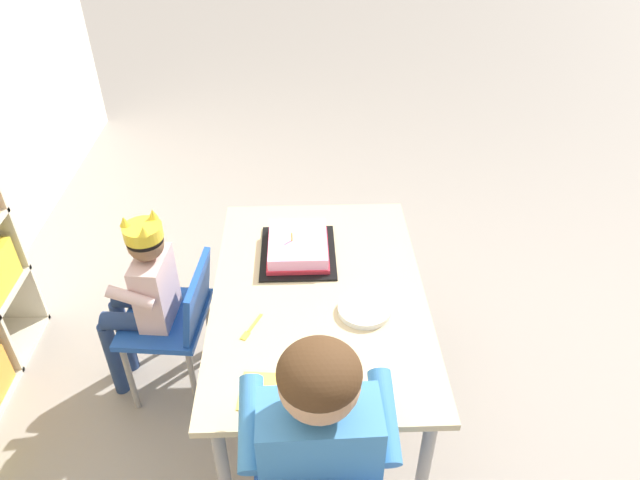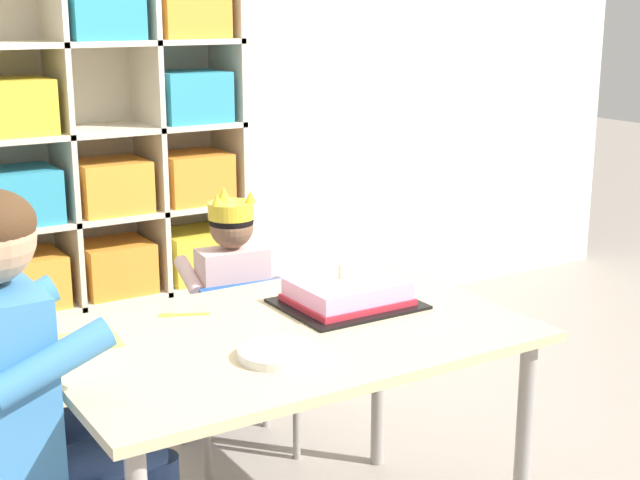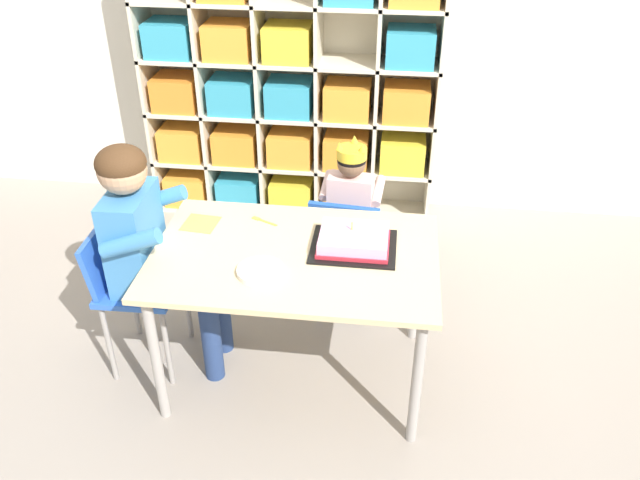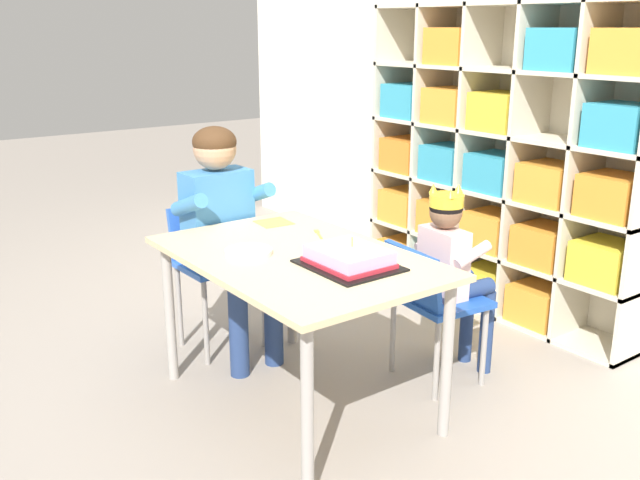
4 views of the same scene
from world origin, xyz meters
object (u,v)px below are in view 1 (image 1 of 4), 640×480
object	(u,v)px
activity_table	(319,307)
classroom_chair_blue	(176,317)
adult_helper_seated	(318,439)
paper_plate_stack	(364,309)
fork_near_child_seat	(251,329)
child_with_crown	(143,287)
birthday_cake_on_tray	(298,247)

from	to	relation	value
activity_table	classroom_chair_blue	world-z (taller)	activity_table
classroom_chair_blue	adult_helper_seated	bearing A→B (deg)	40.99
paper_plate_stack	fork_near_child_seat	distance (m)	0.38
activity_table	child_with_crown	size ratio (longest dim) A/B	1.32
activity_table	child_with_crown	bearing A→B (deg)	75.38
child_with_crown	birthday_cake_on_tray	world-z (taller)	child_with_crown
adult_helper_seated	birthday_cake_on_tray	xyz separation A→B (m)	(0.82, 0.05, 0.02)
activity_table	birthday_cake_on_tray	world-z (taller)	birthday_cake_on_tray
adult_helper_seated	paper_plate_stack	bearing A→B (deg)	-110.54
paper_plate_stack	child_with_crown	bearing A→B (deg)	71.16
classroom_chair_blue	adult_helper_seated	size ratio (longest dim) A/B	0.58
adult_helper_seated	classroom_chair_blue	bearing A→B (deg)	-56.32
activity_table	birthday_cake_on_tray	bearing A→B (deg)	17.55
classroom_chair_blue	paper_plate_stack	size ratio (longest dim) A/B	3.41
adult_helper_seated	activity_table	bearing A→B (deg)	-93.56
birthday_cake_on_tray	child_with_crown	bearing A→B (deg)	95.07
fork_near_child_seat	adult_helper_seated	bearing A→B (deg)	-128.75
activity_table	classroom_chair_blue	size ratio (longest dim) A/B	1.84
birthday_cake_on_tray	paper_plate_stack	bearing A→B (deg)	-146.21
paper_plate_stack	fork_near_child_seat	size ratio (longest dim) A/B	1.49
birthday_cake_on_tray	paper_plate_stack	size ratio (longest dim) A/B	1.89
activity_table	adult_helper_seated	distance (m)	0.60
fork_near_child_seat	paper_plate_stack	bearing A→B (deg)	-54.02
classroom_chair_blue	paper_plate_stack	bearing A→B (deg)	75.15
classroom_chair_blue	fork_near_child_seat	size ratio (longest dim) A/B	5.07
classroom_chair_blue	child_with_crown	xyz separation A→B (m)	(0.01, 0.10, 0.15)
child_with_crown	adult_helper_seated	size ratio (longest dim) A/B	0.81
birthday_cake_on_tray	fork_near_child_seat	size ratio (longest dim) A/B	2.81
birthday_cake_on_tray	fork_near_child_seat	world-z (taller)	birthday_cake_on_tray
classroom_chair_blue	birthday_cake_on_tray	xyz separation A→B (m)	(0.06, -0.49, 0.28)
classroom_chair_blue	fork_near_child_seat	world-z (taller)	fork_near_child_seat
child_with_crown	paper_plate_stack	bearing A→B (deg)	77.00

